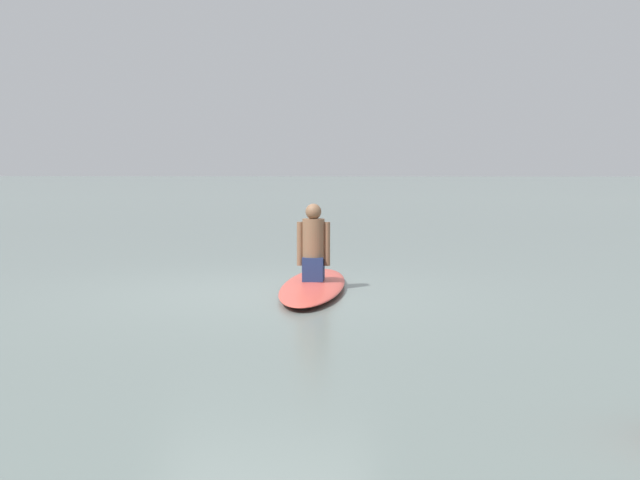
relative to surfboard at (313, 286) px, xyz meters
The scene contains 3 objects.
ground_plane 0.64m from the surfboard, 26.04° to the left, with size 400.00×400.00×0.00m, color slate.
surfboard is the anchor object (origin of this frame).
person_paddler 0.47m from the surfboard, 90.00° to the right, with size 0.39×0.30×0.91m.
Camera 1 is at (-1.29, 9.10, 1.41)m, focal length 45.24 mm.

